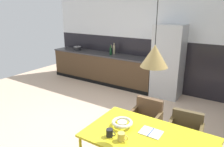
{
  "coord_description": "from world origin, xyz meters",
  "views": [
    {
      "loc": [
        2.18,
        -2.68,
        2.21
      ],
      "look_at": [
        0.04,
        0.62,
        0.98
      ],
      "focal_mm": 33.44,
      "sensor_mm": 36.0,
      "label": 1
    }
  ],
  "objects_px": {
    "mug_short_terracotta": "(110,133)",
    "cooking_pot": "(77,48)",
    "open_book": "(151,132)",
    "fruit_bowl": "(122,123)",
    "refrigerator_column": "(168,62)",
    "pendant_lamp_over_table_near": "(154,56)",
    "armchair_near_window": "(146,116)",
    "armchair_by_stool": "(185,129)",
    "mug_white_ceramic": "(122,137)",
    "bottle_wine_green": "(114,49)",
    "dining_table": "(148,140)",
    "bottle_vinegar_dark": "(111,51)",
    "bottle_oil_tall": "(111,50)"
  },
  "relations": [
    {
      "from": "cooking_pot",
      "to": "bottle_oil_tall",
      "type": "distance_m",
      "value": 1.2
    },
    {
      "from": "mug_white_ceramic",
      "to": "bottle_wine_green",
      "type": "distance_m",
      "value": 4.11
    },
    {
      "from": "mug_white_ceramic",
      "to": "bottle_wine_green",
      "type": "xyz_separation_m",
      "value": [
        -2.27,
        3.42,
        0.24
      ]
    },
    {
      "from": "fruit_bowl",
      "to": "bottle_wine_green",
      "type": "xyz_separation_m",
      "value": [
        -2.13,
        3.15,
        0.24
      ]
    },
    {
      "from": "fruit_bowl",
      "to": "pendant_lamp_over_table_near",
      "type": "bearing_deg",
      "value": 0.34
    },
    {
      "from": "fruit_bowl",
      "to": "dining_table",
      "type": "bearing_deg",
      "value": -4.03
    },
    {
      "from": "mug_short_terracotta",
      "to": "cooking_pot",
      "type": "relative_size",
      "value": 0.51
    },
    {
      "from": "bottle_vinegar_dark",
      "to": "mug_short_terracotta",
      "type": "bearing_deg",
      "value": -56.86
    },
    {
      "from": "armchair_near_window",
      "to": "bottle_vinegar_dark",
      "type": "bearing_deg",
      "value": -46.18
    },
    {
      "from": "cooking_pot",
      "to": "bottle_vinegar_dark",
      "type": "xyz_separation_m",
      "value": [
        1.31,
        -0.0,
        0.05
      ]
    },
    {
      "from": "armchair_near_window",
      "to": "armchair_by_stool",
      "type": "height_order",
      "value": "armchair_near_window"
    },
    {
      "from": "refrigerator_column",
      "to": "bottle_vinegar_dark",
      "type": "xyz_separation_m",
      "value": [
        -1.72,
        -0.03,
        0.09
      ]
    },
    {
      "from": "bottle_oil_tall",
      "to": "dining_table",
      "type": "bearing_deg",
      "value": -50.64
    },
    {
      "from": "armchair_by_stool",
      "to": "fruit_bowl",
      "type": "xyz_separation_m",
      "value": [
        -0.62,
        -0.81,
        0.31
      ]
    },
    {
      "from": "bottle_oil_tall",
      "to": "refrigerator_column",
      "type": "bearing_deg",
      "value": -5.89
    },
    {
      "from": "fruit_bowl",
      "to": "bottle_wine_green",
      "type": "bearing_deg",
      "value": 124.04
    },
    {
      "from": "mug_short_terracotta",
      "to": "cooking_pot",
      "type": "xyz_separation_m",
      "value": [
        -3.44,
        3.26,
        0.17
      ]
    },
    {
      "from": "mug_white_ceramic",
      "to": "bottle_oil_tall",
      "type": "relative_size",
      "value": 0.53
    },
    {
      "from": "bottle_vinegar_dark",
      "to": "bottle_wine_green",
      "type": "height_order",
      "value": "bottle_wine_green"
    },
    {
      "from": "fruit_bowl",
      "to": "bottle_oil_tall",
      "type": "xyz_separation_m",
      "value": [
        -2.27,
        3.21,
        0.21
      ]
    },
    {
      "from": "armchair_near_window",
      "to": "pendant_lamp_over_table_near",
      "type": "height_order",
      "value": "pendant_lamp_over_table_near"
    },
    {
      "from": "pendant_lamp_over_table_near",
      "to": "cooking_pot",
      "type": "bearing_deg",
      "value": 142.05
    },
    {
      "from": "dining_table",
      "to": "mug_short_terracotta",
      "type": "bearing_deg",
      "value": -147.67
    },
    {
      "from": "refrigerator_column",
      "to": "open_book",
      "type": "height_order",
      "value": "refrigerator_column"
    },
    {
      "from": "dining_table",
      "to": "bottle_oil_tall",
      "type": "height_order",
      "value": "bottle_oil_tall"
    },
    {
      "from": "mug_short_terracotta",
      "to": "bottle_oil_tall",
      "type": "xyz_separation_m",
      "value": [
        -2.26,
        3.48,
        0.21
      ]
    },
    {
      "from": "cooking_pot",
      "to": "armchair_by_stool",
      "type": "bearing_deg",
      "value": -28.17
    },
    {
      "from": "refrigerator_column",
      "to": "pendant_lamp_over_table_near",
      "type": "bearing_deg",
      "value": -75.19
    },
    {
      "from": "refrigerator_column",
      "to": "bottle_oil_tall",
      "type": "distance_m",
      "value": 1.87
    },
    {
      "from": "mug_short_terracotta",
      "to": "bottle_oil_tall",
      "type": "distance_m",
      "value": 4.16
    },
    {
      "from": "mug_white_ceramic",
      "to": "armchair_near_window",
      "type": "bearing_deg",
      "value": 99.0
    },
    {
      "from": "open_book",
      "to": "mug_short_terracotta",
      "type": "relative_size",
      "value": 2.06
    },
    {
      "from": "armchair_by_stool",
      "to": "cooking_pot",
      "type": "bearing_deg",
      "value": -32.9
    },
    {
      "from": "fruit_bowl",
      "to": "mug_short_terracotta",
      "type": "height_order",
      "value": "mug_short_terracotta"
    },
    {
      "from": "dining_table",
      "to": "pendant_lamp_over_table_near",
      "type": "relative_size",
      "value": 1.33
    },
    {
      "from": "armchair_near_window",
      "to": "cooking_pot",
      "type": "relative_size",
      "value": 3.07
    },
    {
      "from": "fruit_bowl",
      "to": "mug_short_terracotta",
      "type": "xyz_separation_m",
      "value": [
        -0.01,
        -0.27,
        -0.0
      ]
    },
    {
      "from": "open_book",
      "to": "bottle_wine_green",
      "type": "relative_size",
      "value": 0.79
    },
    {
      "from": "armchair_by_stool",
      "to": "mug_short_terracotta",
      "type": "distance_m",
      "value": 1.29
    },
    {
      "from": "dining_table",
      "to": "mug_white_ceramic",
      "type": "xyz_separation_m",
      "value": [
        -0.23,
        -0.24,
        0.1
      ]
    },
    {
      "from": "refrigerator_column",
      "to": "bottle_vinegar_dark",
      "type": "relative_size",
      "value": 6.53
    },
    {
      "from": "armchair_by_stool",
      "to": "mug_short_terracotta",
      "type": "relative_size",
      "value": 5.71
    },
    {
      "from": "refrigerator_column",
      "to": "armchair_by_stool",
      "type": "distance_m",
      "value": 2.48
    },
    {
      "from": "armchair_by_stool",
      "to": "armchair_near_window",
      "type": "bearing_deg",
      "value": -9.02
    },
    {
      "from": "open_book",
      "to": "bottle_vinegar_dark",
      "type": "distance_m",
      "value": 3.86
    },
    {
      "from": "bottle_oil_tall",
      "to": "pendant_lamp_over_table_near",
      "type": "height_order",
      "value": "pendant_lamp_over_table_near"
    },
    {
      "from": "armchair_by_stool",
      "to": "mug_white_ceramic",
      "type": "xyz_separation_m",
      "value": [
        -0.48,
        -1.08,
        0.31
      ]
    },
    {
      "from": "refrigerator_column",
      "to": "dining_table",
      "type": "relative_size",
      "value": 1.21
    },
    {
      "from": "refrigerator_column",
      "to": "cooking_pot",
      "type": "height_order",
      "value": "refrigerator_column"
    },
    {
      "from": "refrigerator_column",
      "to": "mug_white_ceramic",
      "type": "distance_m",
      "value": 3.33
    }
  ]
}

